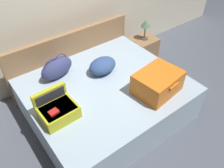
{
  "coord_description": "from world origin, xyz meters",
  "views": [
    {
      "loc": [
        -1.33,
        -1.48,
        2.56
      ],
      "look_at": [
        0.0,
        0.27,
        0.64
      ],
      "focal_mm": 36.42,
      "sensor_mm": 36.0,
      "label": 1
    }
  ],
  "objects_px": {
    "pillow_near_headboard": "(103,66)",
    "duffel_bag": "(57,68)",
    "nightstand": "(143,50)",
    "table_lamp": "(146,25)",
    "hard_case_large": "(157,82)",
    "hard_case_medium": "(57,110)",
    "bed": "(106,99)"
  },
  "relations": [
    {
      "from": "pillow_near_headboard",
      "to": "duffel_bag",
      "type": "bearing_deg",
      "value": 152.62
    },
    {
      "from": "nightstand",
      "to": "table_lamp",
      "type": "bearing_deg",
      "value": 0.0
    },
    {
      "from": "hard_case_large",
      "to": "pillow_near_headboard",
      "type": "relative_size",
      "value": 1.46
    },
    {
      "from": "nightstand",
      "to": "hard_case_medium",
      "type": "bearing_deg",
      "value": -160.14
    },
    {
      "from": "duffel_bag",
      "to": "pillow_near_headboard",
      "type": "relative_size",
      "value": 1.24
    },
    {
      "from": "table_lamp",
      "to": "hard_case_large",
      "type": "bearing_deg",
      "value": -127.24
    },
    {
      "from": "duffel_bag",
      "to": "pillow_near_headboard",
      "type": "xyz_separation_m",
      "value": [
        0.56,
        -0.29,
        -0.04
      ]
    },
    {
      "from": "hard_case_large",
      "to": "nightstand",
      "type": "height_order",
      "value": "hard_case_large"
    },
    {
      "from": "hard_case_large",
      "to": "pillow_near_headboard",
      "type": "xyz_separation_m",
      "value": [
        -0.32,
        0.75,
        -0.04
      ]
    },
    {
      "from": "duffel_bag",
      "to": "hard_case_large",
      "type": "bearing_deg",
      "value": -49.97
    },
    {
      "from": "duffel_bag",
      "to": "bed",
      "type": "bearing_deg",
      "value": -51.62
    },
    {
      "from": "bed",
      "to": "duffel_bag",
      "type": "xyz_separation_m",
      "value": [
        -0.43,
        0.54,
        0.42
      ]
    },
    {
      "from": "bed",
      "to": "pillow_near_headboard",
      "type": "xyz_separation_m",
      "value": [
        0.13,
        0.26,
        0.38
      ]
    },
    {
      "from": "hard_case_medium",
      "to": "nightstand",
      "type": "xyz_separation_m",
      "value": [
        2.07,
        0.75,
        -0.39
      ]
    },
    {
      "from": "duffel_bag",
      "to": "nightstand",
      "type": "xyz_separation_m",
      "value": [
        1.74,
        0.09,
        -0.44
      ]
    },
    {
      "from": "pillow_near_headboard",
      "to": "bed",
      "type": "bearing_deg",
      "value": -116.49
    },
    {
      "from": "hard_case_large",
      "to": "hard_case_medium",
      "type": "relative_size",
      "value": 1.46
    },
    {
      "from": "bed",
      "to": "hard_case_medium",
      "type": "distance_m",
      "value": 0.86
    },
    {
      "from": "bed",
      "to": "hard_case_large",
      "type": "relative_size",
      "value": 3.34
    },
    {
      "from": "hard_case_large",
      "to": "pillow_near_headboard",
      "type": "distance_m",
      "value": 0.82
    },
    {
      "from": "hard_case_large",
      "to": "hard_case_medium",
      "type": "bearing_deg",
      "value": 155.22
    },
    {
      "from": "hard_case_large",
      "to": "duffel_bag",
      "type": "bearing_deg",
      "value": 122.91
    },
    {
      "from": "hard_case_medium",
      "to": "duffel_bag",
      "type": "relative_size",
      "value": 0.81
    },
    {
      "from": "hard_case_large",
      "to": "table_lamp",
      "type": "relative_size",
      "value": 1.73
    },
    {
      "from": "duffel_bag",
      "to": "table_lamp",
      "type": "relative_size",
      "value": 1.47
    },
    {
      "from": "hard_case_medium",
      "to": "pillow_near_headboard",
      "type": "distance_m",
      "value": 0.97
    },
    {
      "from": "duffel_bag",
      "to": "pillow_near_headboard",
      "type": "distance_m",
      "value": 0.63
    },
    {
      "from": "hard_case_medium",
      "to": "table_lamp",
      "type": "relative_size",
      "value": 1.18
    },
    {
      "from": "bed",
      "to": "hard_case_large",
      "type": "distance_m",
      "value": 0.79
    },
    {
      "from": "duffel_bag",
      "to": "table_lamp",
      "type": "bearing_deg",
      "value": 3.01
    },
    {
      "from": "pillow_near_headboard",
      "to": "nightstand",
      "type": "relative_size",
      "value": 0.85
    },
    {
      "from": "hard_case_medium",
      "to": "table_lamp",
      "type": "xyz_separation_m",
      "value": [
        2.07,
        0.75,
        0.12
      ]
    }
  ]
}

